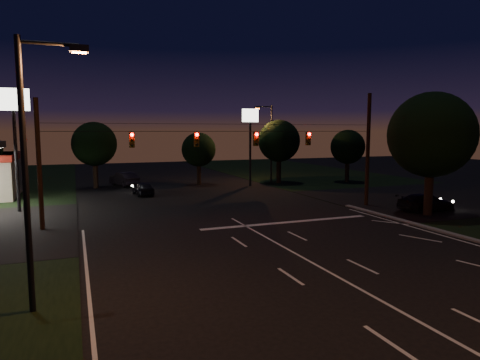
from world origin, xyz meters
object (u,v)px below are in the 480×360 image
utility_pole_right (366,205)px  car_oncoming_a (143,189)px  car_oncoming_b (124,179)px  car_cross (426,202)px  tree_right_near (430,136)px

utility_pole_right → car_oncoming_a: (-16.10, 12.18, 0.63)m
utility_pole_right → car_oncoming_a: utility_pole_right is taller
car_oncoming_b → car_oncoming_a: bearing=78.7°
car_oncoming_b → car_cross: bearing=111.9°
tree_right_near → car_oncoming_b: 31.30m
car_oncoming_a → car_oncoming_b: 7.81m
utility_pole_right → car_cross: bearing=-54.5°
car_oncoming_b → car_cross: 30.69m
car_oncoming_a → car_oncoming_b: (-0.89, 7.75, 0.13)m
car_oncoming_a → car_oncoming_b: bearing=-87.8°
utility_pole_right → tree_right_near: (1.53, -4.83, 5.68)m
tree_right_near → car_oncoming_b: size_ratio=1.89×
car_cross → utility_pole_right: bearing=36.8°
car_oncoming_b → car_cross: size_ratio=1.03×
utility_pole_right → tree_right_near: size_ratio=1.03×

